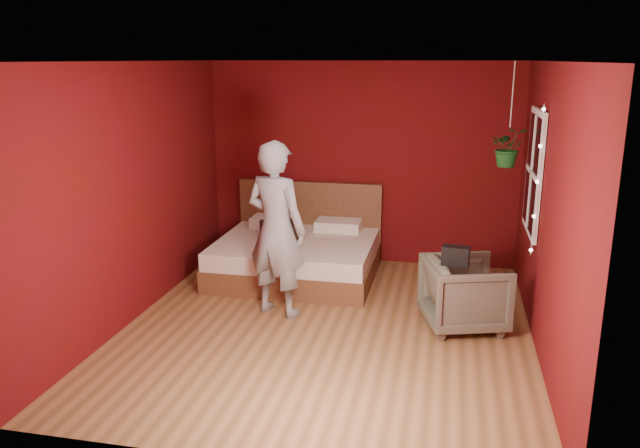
# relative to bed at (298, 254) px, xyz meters

# --- Properties ---
(floor) EXTENTS (4.50, 4.50, 0.00)m
(floor) POSITION_rel_bed_xyz_m (0.67, -1.48, -0.27)
(floor) COLOR #95643B
(floor) RESTS_ON ground
(room_walls) EXTENTS (4.04, 4.54, 2.62)m
(room_walls) POSITION_rel_bed_xyz_m (0.67, -1.48, 1.41)
(room_walls) COLOR #560910
(room_walls) RESTS_ON ground
(window) EXTENTS (0.05, 0.97, 1.27)m
(window) POSITION_rel_bed_xyz_m (2.64, -0.58, 1.23)
(window) COLOR white
(window) RESTS_ON room_walls
(fairy_lights) EXTENTS (0.04, 0.04, 1.45)m
(fairy_lights) POSITION_rel_bed_xyz_m (2.61, -1.10, 1.23)
(fairy_lights) COLOR silver
(fairy_lights) RESTS_ON room_walls
(bed) EXTENTS (1.91, 1.63, 1.05)m
(bed) POSITION_rel_bed_xyz_m (0.00, 0.00, 0.00)
(bed) COLOR brown
(bed) RESTS_ON ground
(person) EXTENTS (0.78, 0.63, 1.84)m
(person) POSITION_rel_bed_xyz_m (0.08, -1.22, 0.65)
(person) COLOR gray
(person) RESTS_ON ground
(armchair) EXTENTS (0.96, 0.95, 0.70)m
(armchair) POSITION_rel_bed_xyz_m (2.01, -1.18, 0.08)
(armchair) COLOR #5D5949
(armchair) RESTS_ON ground
(handbag) EXTENTS (0.27, 0.16, 0.18)m
(handbag) POSITION_rel_bed_xyz_m (1.90, -1.34, 0.52)
(handbag) COLOR black
(handbag) RESTS_ON armchair
(throw_pillow) EXTENTS (0.61, 0.61, 0.17)m
(throw_pillow) POSITION_rel_bed_xyz_m (-0.23, 0.04, 0.29)
(throw_pillow) COLOR #311C10
(throw_pillow) RESTS_ON bed
(hanging_plant) EXTENTS (0.41, 0.37, 1.10)m
(hanging_plant) POSITION_rel_bed_xyz_m (2.40, -0.27, 1.44)
(hanging_plant) COLOR silver
(hanging_plant) RESTS_ON room_walls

